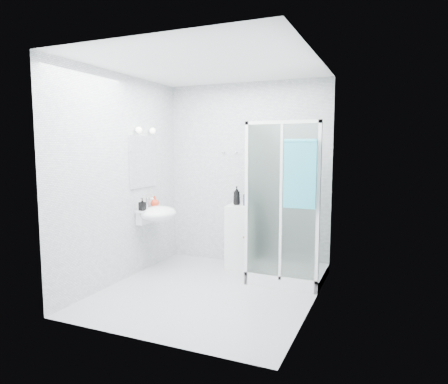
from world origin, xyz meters
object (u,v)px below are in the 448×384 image
at_px(shower_enclosure, 281,245).
at_px(soap_dispenser_orange, 155,201).
at_px(storage_cabinet, 241,237).
at_px(hand_towel, 300,172).
at_px(wall_basin, 157,214).
at_px(shampoo_bottle_a, 237,196).
at_px(shampoo_bottle_b, 248,197).
at_px(soap_dispenser_black, 142,204).

xyz_separation_m(shower_enclosure, soap_dispenser_orange, (-1.78, -0.17, 0.49)).
height_order(storage_cabinet, hand_towel, hand_towel).
xyz_separation_m(shower_enclosure, wall_basin, (-1.66, -0.32, 0.35)).
bearing_deg(wall_basin, hand_towel, -2.48).
xyz_separation_m(hand_towel, soap_dispenser_orange, (-2.08, 0.23, -0.47)).
relative_size(storage_cabinet, shampoo_bottle_a, 3.41).
bearing_deg(shampoo_bottle_a, wall_basin, -148.42).
xyz_separation_m(wall_basin, shampoo_bottle_a, (0.94, 0.58, 0.23)).
bearing_deg(shampoo_bottle_b, wall_basin, -151.38).
xyz_separation_m(shampoo_bottle_a, soap_dispenser_orange, (-1.06, -0.43, -0.09)).
distance_m(storage_cabinet, shampoo_bottle_a, 0.58).
bearing_deg(shampoo_bottle_b, soap_dispenser_orange, -159.56).
relative_size(wall_basin, soap_dispenser_black, 3.41).
relative_size(wall_basin, hand_towel, 0.71).
bearing_deg(shampoo_bottle_a, hand_towel, -32.92).
relative_size(storage_cabinet, soap_dispenser_orange, 5.85).
bearing_deg(hand_towel, wall_basin, 177.52).
relative_size(shampoo_bottle_b, soap_dispenser_black, 1.41).
distance_m(hand_towel, shampoo_bottle_a, 1.28).
distance_m(storage_cabinet, soap_dispenser_orange, 1.30).
relative_size(shower_enclosure, wall_basin, 3.57).
height_order(wall_basin, soap_dispenser_black, soap_dispenser_black).
distance_m(shower_enclosure, soap_dispenser_orange, 1.85).
height_order(hand_towel, shampoo_bottle_b, hand_towel).
height_order(storage_cabinet, soap_dispenser_orange, soap_dispenser_orange).
relative_size(shower_enclosure, soap_dispenser_orange, 13.07).
bearing_deg(soap_dispenser_black, hand_towel, 2.92).
bearing_deg(wall_basin, soap_dispenser_black, -117.38).
bearing_deg(shower_enclosure, soap_dispenser_orange, -174.50).
height_order(storage_cabinet, shampoo_bottle_b, shampoo_bottle_b).
bearing_deg(shampoo_bottle_b, shower_enclosure, -27.07).
height_order(shampoo_bottle_b, soap_dispenser_orange, shampoo_bottle_b).
xyz_separation_m(shampoo_bottle_b, soap_dispenser_orange, (-1.22, -0.46, -0.07)).
height_order(shower_enclosure, shampoo_bottle_a, shower_enclosure).
height_order(shampoo_bottle_a, soap_dispenser_orange, shampoo_bottle_a).
relative_size(storage_cabinet, shampoo_bottle_b, 3.85).
bearing_deg(soap_dispenser_black, shampoo_bottle_b, 33.40).
bearing_deg(storage_cabinet, soap_dispenser_orange, -164.94).
relative_size(wall_basin, soap_dispenser_orange, 3.66).
bearing_deg(wall_basin, soap_dispenser_orange, 129.96).
height_order(shower_enclosure, shampoo_bottle_b, shower_enclosure).
bearing_deg(storage_cabinet, wall_basin, -156.05).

